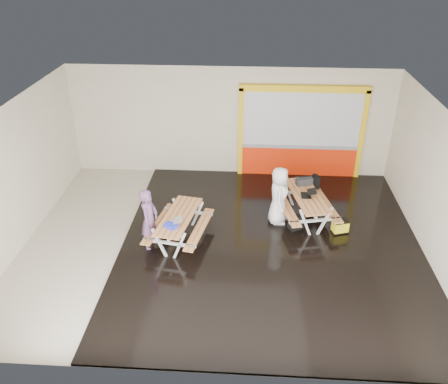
# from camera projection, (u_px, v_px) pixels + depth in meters

# --- Properties ---
(room) EXTENTS (10.02, 8.02, 3.52)m
(room) POSITION_uv_depth(u_px,v_px,m) (222.00, 183.00, 10.91)
(room) COLOR beige
(room) RESTS_ON ground
(deck) EXTENTS (7.50, 7.98, 0.05)m
(deck) POSITION_uv_depth(u_px,v_px,m) (271.00, 244.00, 11.69)
(deck) COLOR black
(deck) RESTS_ON room
(kiosk) EXTENTS (3.88, 0.16, 3.00)m
(kiosk) POSITION_uv_depth(u_px,v_px,m) (301.00, 134.00, 14.36)
(kiosk) COLOR #FB2C08
(kiosk) RESTS_ON room
(picnic_table_left) EXTENTS (1.64, 2.14, 0.78)m
(picnic_table_left) POSITION_uv_depth(u_px,v_px,m) (179.00, 222.00, 11.56)
(picnic_table_left) COLOR tan
(picnic_table_left) RESTS_ON deck
(picnic_table_right) EXTENTS (1.77, 2.26, 0.80)m
(picnic_table_right) POSITION_uv_depth(u_px,v_px,m) (306.00, 201.00, 12.42)
(picnic_table_right) COLOR tan
(picnic_table_right) RESTS_ON deck
(person_left) EXTENTS (0.48, 0.65, 1.65)m
(person_left) POSITION_uv_depth(u_px,v_px,m) (149.00, 220.00, 11.23)
(person_left) COLOR #6E4871
(person_left) RESTS_ON deck
(person_right) EXTENTS (0.54, 0.81, 1.62)m
(person_right) POSITION_uv_depth(u_px,v_px,m) (279.00, 196.00, 12.20)
(person_right) COLOR white
(person_right) RESTS_ON deck
(laptop_left) EXTENTS (0.38, 0.35, 0.15)m
(laptop_left) POSITION_uv_depth(u_px,v_px,m) (174.00, 222.00, 11.11)
(laptop_left) COLOR silver
(laptop_left) RESTS_ON picnic_table_left
(laptop_right) EXTENTS (0.40, 0.36, 0.17)m
(laptop_right) POSITION_uv_depth(u_px,v_px,m) (308.00, 194.00, 12.26)
(laptop_right) COLOR black
(laptop_right) RESTS_ON picnic_table_right
(blue_pouch) EXTENTS (0.36, 0.34, 0.09)m
(blue_pouch) POSITION_uv_depth(u_px,v_px,m) (171.00, 226.00, 11.00)
(blue_pouch) COLOR #2232C9
(blue_pouch) RESTS_ON picnic_table_left
(toolbox) EXTENTS (0.48, 0.33, 0.26)m
(toolbox) POSITION_uv_depth(u_px,v_px,m) (304.00, 181.00, 12.79)
(toolbox) COLOR black
(toolbox) RESTS_ON picnic_table_right
(backpack) EXTENTS (0.29, 0.23, 0.43)m
(backpack) POSITION_uv_depth(u_px,v_px,m) (315.00, 182.00, 13.11)
(backpack) COLOR black
(backpack) RESTS_ON picnic_table_right
(dark_case) EXTENTS (0.45, 0.42, 0.14)m
(dark_case) POSITION_uv_depth(u_px,v_px,m) (295.00, 226.00, 12.26)
(dark_case) COLOR black
(dark_case) RESTS_ON deck
(fluke_bag) EXTENTS (0.48, 0.38, 0.36)m
(fluke_bag) POSITION_uv_depth(u_px,v_px,m) (340.00, 227.00, 12.04)
(fluke_bag) COLOR black
(fluke_bag) RESTS_ON deck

